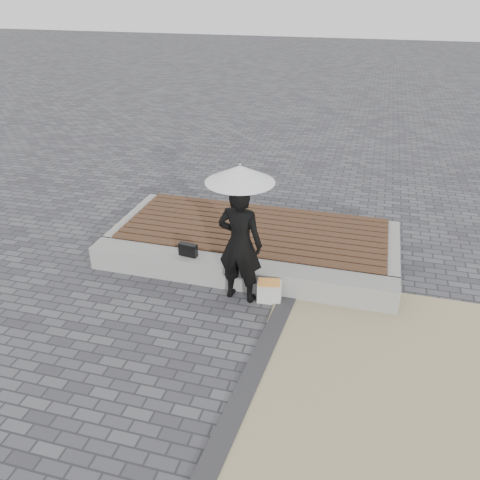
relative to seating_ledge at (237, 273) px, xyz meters
name	(u,v)px	position (x,y,z in m)	size (l,w,h in m)	color
ground	(204,346)	(0.00, -1.60, -0.20)	(80.00, 80.00, 0.00)	#535358
terrazzo_zone	(464,425)	(3.20, -2.10, -0.19)	(5.00, 5.00, 0.02)	tan
edging_band	(249,382)	(0.75, -2.10, -0.18)	(0.25, 5.20, 0.04)	#333335
seating_ledge	(237,273)	(0.00, 0.00, 0.00)	(5.00, 0.45, 0.40)	gray
timber_platform	(255,239)	(0.00, 1.20, 0.00)	(5.00, 2.00, 0.40)	#989894
timber_decking	(255,228)	(0.00, 1.20, 0.22)	(4.60, 2.00, 0.04)	#533522
woman	(240,244)	(0.15, -0.36, 0.73)	(0.68, 0.45, 1.87)	black
parasol	(240,174)	(0.15, -0.36, 1.82)	(0.97, 0.97, 1.24)	#B2B2B7
handbag	(188,250)	(-0.81, -0.01, 0.31)	(0.30, 0.11, 0.21)	black
canvas_tote	(269,291)	(0.62, -0.37, -0.01)	(0.36, 0.15, 0.38)	white
magazine	(269,282)	(0.62, -0.42, 0.18)	(0.33, 0.24, 0.01)	#E84A3B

